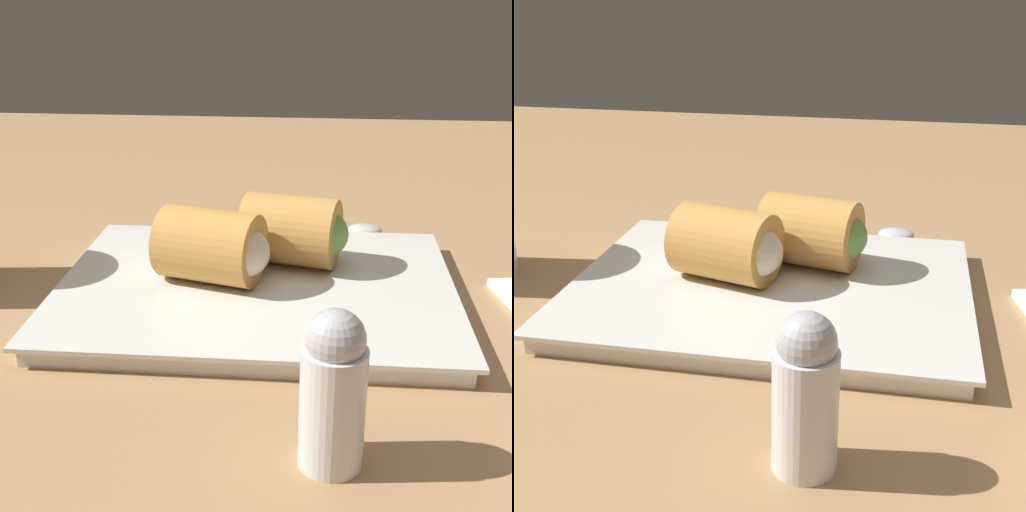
# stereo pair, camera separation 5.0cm
# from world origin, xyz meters

# --- Properties ---
(table_surface) EXTENTS (1.80, 1.40, 0.02)m
(table_surface) POSITION_xyz_m (0.00, 0.00, 0.01)
(table_surface) COLOR #A87F54
(table_surface) RESTS_ON ground
(serving_plate) EXTENTS (0.28, 0.22, 0.01)m
(serving_plate) POSITION_xyz_m (-0.01, 0.00, 0.03)
(serving_plate) COLOR silver
(serving_plate) RESTS_ON table_surface
(roll_front_left) EXTENTS (0.08, 0.07, 0.05)m
(roll_front_left) POSITION_xyz_m (-0.03, -0.04, 0.06)
(roll_front_left) COLOR #D19347
(roll_front_left) RESTS_ON serving_plate
(roll_front_right) EXTENTS (0.08, 0.07, 0.05)m
(roll_front_right) POSITION_xyz_m (0.02, 0.00, 0.06)
(roll_front_right) COLOR #D19347
(roll_front_right) RESTS_ON serving_plate
(spoon) EXTENTS (0.18, 0.03, 0.01)m
(spoon) POSITION_xyz_m (-0.06, -0.14, 0.02)
(spoon) COLOR silver
(spoon) RESTS_ON table_surface
(salt_shaker) EXTENTS (0.03, 0.03, 0.08)m
(salt_shaker) POSITION_xyz_m (-0.06, 0.18, 0.06)
(salt_shaker) COLOR silver
(salt_shaker) RESTS_ON table_surface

